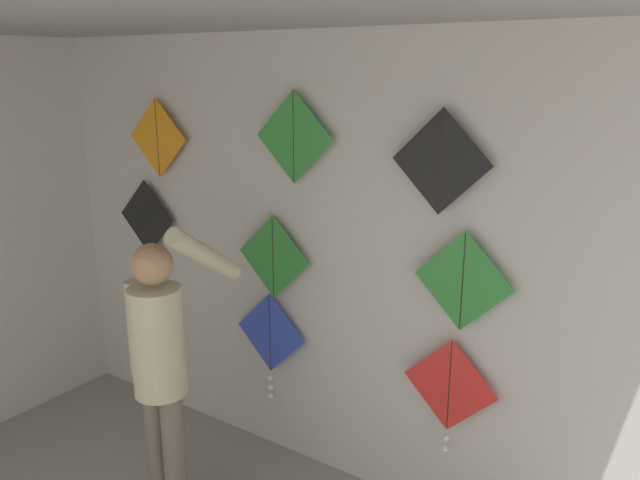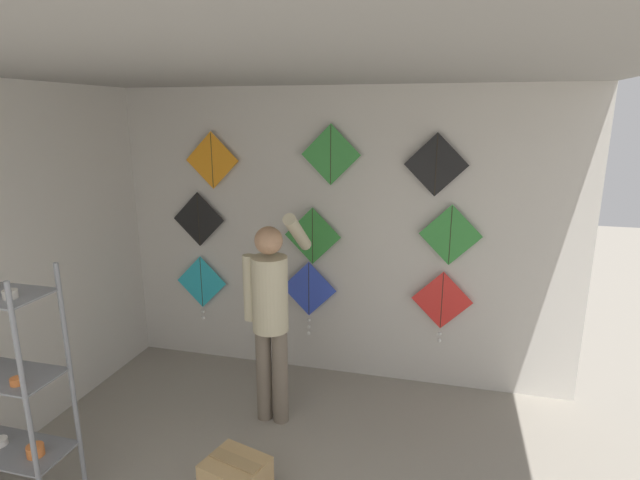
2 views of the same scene
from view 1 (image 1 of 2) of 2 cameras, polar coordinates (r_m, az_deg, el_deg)
name	(u,v)px [view 1 (image 1 of 2)]	position (r m, az deg, el deg)	size (l,w,h in m)	color
back_panel	(289,258)	(4.03, -2.85, -1.63)	(4.79, 0.06, 2.80)	beige
shopkeeper	(161,360)	(3.63, -14.32, -10.62)	(0.46, 0.62, 1.81)	#726656
kite_0	(152,304)	(4.99, -15.10, -5.70)	(0.55, 0.04, 0.69)	#28B2C6
kite_1	(270,338)	(4.22, -4.57, -8.96)	(0.55, 0.04, 0.76)	blue
kite_2	(449,390)	(3.64, 11.73, -13.24)	(0.55, 0.04, 0.69)	red
kite_3	(146,217)	(4.78, -15.59, 2.02)	(0.55, 0.01, 0.55)	black
kite_4	(273,257)	(3.99, -4.30, -1.55)	(0.55, 0.01, 0.55)	#338C38
kite_5	(463,281)	(3.36, 12.93, -3.71)	(0.55, 0.01, 0.55)	#338C38
kite_6	(158,138)	(4.54, -14.63, 9.02)	(0.55, 0.01, 0.55)	orange
kite_7	(294,137)	(3.73, -2.42, 9.36)	(0.55, 0.01, 0.55)	#338C38
kite_8	(441,162)	(3.28, 10.99, 7.02)	(0.55, 0.01, 0.55)	black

